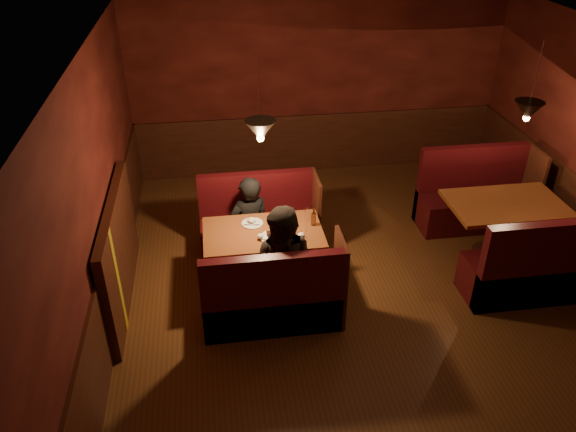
{
  "coord_description": "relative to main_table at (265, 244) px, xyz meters",
  "views": [
    {
      "loc": [
        -1.76,
        -5.15,
        4.37
      ],
      "look_at": [
        -0.94,
        0.43,
        0.95
      ],
      "focal_mm": 35.0,
      "sensor_mm": 36.0,
      "label": 1
    }
  ],
  "objects": [
    {
      "name": "second_bench_far",
      "position": [
        3.15,
        1.01,
        -0.22
      ],
      "size": [
        1.61,
        0.6,
        1.15
      ],
      "color": "black",
      "rests_on": "ground"
    },
    {
      "name": "diner_b",
      "position": [
        0.18,
        -0.57,
        0.27
      ],
      "size": [
        1.02,
        0.92,
        1.72
      ],
      "primitive_type": "imported",
      "rotation": [
        0.0,
        0.0,
        -0.4
      ],
      "color": "black",
      "rests_on": "ground"
    },
    {
      "name": "main_bench_near",
      "position": [
        0.02,
        -0.8,
        -0.25
      ],
      "size": [
        1.56,
        0.56,
        1.06
      ],
      "color": "black",
      "rests_on": "ground"
    },
    {
      "name": "diner_a",
      "position": [
        -0.13,
        0.59,
        0.18
      ],
      "size": [
        0.63,
        0.5,
        1.53
      ],
      "primitive_type": "imported",
      "rotation": [
        0.0,
        0.0,
        3.4
      ],
      "color": "black",
      "rests_on": "ground"
    },
    {
      "name": "main_bench_far",
      "position": [
        0.02,
        0.81,
        -0.25
      ],
      "size": [
        1.56,
        0.56,
        1.06
      ],
      "color": "black",
      "rests_on": "ground"
    },
    {
      "name": "second_table",
      "position": [
        3.12,
        0.13,
        0.02
      ],
      "size": [
        1.46,
        0.93,
        0.82
      ],
      "color": "brown",
      "rests_on": "ground"
    },
    {
      "name": "second_bench_near",
      "position": [
        3.15,
        -0.74,
        -0.22
      ],
      "size": [
        1.61,
        0.6,
        1.15
      ],
      "color": "black",
      "rests_on": "ground"
    },
    {
      "name": "main_table",
      "position": [
        0.0,
        0.0,
        0.0
      ],
      "size": [
        1.42,
        0.86,
        0.99
      ],
      "color": "brown",
      "rests_on": "ground"
    },
    {
      "name": "room",
      "position": [
        0.95,
        -0.38,
        0.47
      ],
      "size": [
        6.02,
        7.02,
        2.92
      ],
      "color": "#512E1A",
      "rests_on": "ground"
    }
  ]
}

